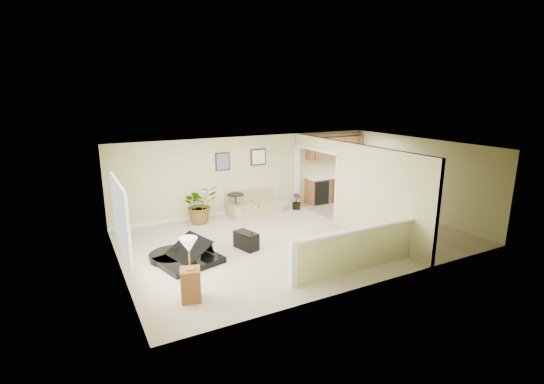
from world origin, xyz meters
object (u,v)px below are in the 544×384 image
accent_table (236,202)px  small_plant (296,203)px  palm_plant (200,204)px  loveseat (253,202)px  lamp_stand (190,274)px  piano (185,241)px  piano_bench (246,240)px

accent_table → small_plant: accent_table is taller
accent_table → palm_plant: (-1.17, 0.01, 0.09)m
loveseat → lamp_stand: 5.72m
piano → palm_plant: piano is taller
loveseat → lamp_stand: size_ratio=1.38×
small_plant → lamp_stand: lamp_stand is taller
piano_bench → small_plant: (2.96, 2.41, 0.01)m
loveseat → accent_table: bearing=-166.7°
piano → loveseat: piano is taller
piano → palm_plant: (1.21, 2.61, 0.05)m
accent_table → small_plant: 2.18m
piano → piano_bench: 1.61m
lamp_stand → loveseat: bearing=52.9°
loveseat → palm_plant: size_ratio=1.46×
piano_bench → palm_plant: bearing=98.2°
loveseat → palm_plant: (-1.83, -0.17, 0.20)m
accent_table → palm_plant: 1.17m
accent_table → lamp_stand: bearing=-122.4°
piano → accent_table: piano is taller
palm_plant → lamp_stand: 4.69m
piano → small_plant: size_ratio=3.29×
small_plant → lamp_stand: size_ratio=0.43×
piano → accent_table: bearing=32.4°
accent_table → lamp_stand: size_ratio=0.60×
piano → small_plant: bearing=13.3°
accent_table → palm_plant: size_ratio=0.64×
piano_bench → loveseat: loveseat is taller
piano_bench → palm_plant: 2.61m
palm_plant → lamp_stand: (-1.62, -4.40, -0.04)m
small_plant → piano_bench: bearing=-140.9°
piano → accent_table: size_ratio=2.34×
piano_bench → accent_table: 2.68m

